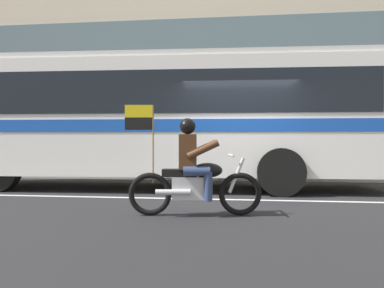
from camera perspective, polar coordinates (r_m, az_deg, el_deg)
name	(u,v)px	position (r m, az deg, el deg)	size (l,w,h in m)	color
ground_plane	(240,196)	(9.02, 6.70, -7.15)	(60.00, 60.00, 0.00)	black
sidewalk_curb	(242,173)	(14.08, 7.00, -4.03)	(28.00, 3.80, 0.15)	#B7B2A8
lane_center_stripe	(240,200)	(8.42, 6.64, -7.68)	(26.60, 0.14, 0.01)	silver
transit_bus	(154,113)	(10.41, -5.36, 4.28)	(11.22, 2.99, 3.22)	white
motorcycle_with_rider	(194,174)	(6.61, 0.21, -4.19)	(2.18, 0.70, 1.78)	black
fire_hydrant	(194,161)	(13.10, 0.33, -2.43)	(0.22, 0.30, 0.75)	gold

